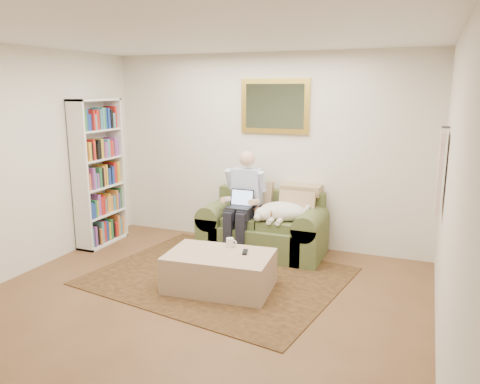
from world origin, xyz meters
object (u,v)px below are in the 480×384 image
Objects in this scene: sofa at (263,232)px; coffee_mug at (230,243)px; bookshelf at (99,173)px; seated_man at (242,204)px; ottoman at (220,271)px; sleeping_dog at (283,211)px; laptop at (241,203)px.

coffee_mug is (-0.03, -1.03, 0.18)m from sofa.
bookshelf reaches higher than coffee_mug.
seated_man is 1.24m from ottoman.
bookshelf is at bearing -171.03° from seated_man.
bookshelf is (-2.20, 0.57, 0.55)m from coffee_mug.
sleeping_dog is 1.02m from coffee_mug.
seated_man is at bearing 102.96° from coffee_mug.
sleeping_dog is (0.53, 0.13, -0.09)m from laptop.
bookshelf reaches higher than sleeping_dog.
sofa is 1.28m from ottoman.
bookshelf is (-1.99, -0.25, 0.30)m from laptop.
sleeping_dog is 0.33× the size of bookshelf.
laptop is at bearing 7.23° from bookshelf.
seated_man reaches higher than ottoman.
coffee_mug is (0.20, -0.83, -0.25)m from laptop.
coffee_mug is (-0.32, -0.95, -0.16)m from sleeping_dog.
laptop is at bearing -90.00° from seated_man.
sofa is 15.96× the size of coffee_mug.
sofa is 0.45m from sleeping_dog.
sofa is at bearing 88.07° from coffee_mug.
sofa is at bearing 164.26° from sleeping_dog.
sofa is 2.39m from bookshelf.
sofa is 1.44× the size of ottoman.
seated_man is (-0.24, -0.15, 0.40)m from sofa.
ottoman is (-0.05, -1.28, -0.07)m from sofa.
laptop is at bearing -138.98° from sofa.
coffee_mug reaches higher than ottoman.
bookshelf reaches higher than sofa.
seated_man is 0.53m from sleeping_dog.
bookshelf is at bearing -168.33° from sofa.
seated_man is at bearing 90.00° from laptop.
laptop reaches higher than coffee_mug.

